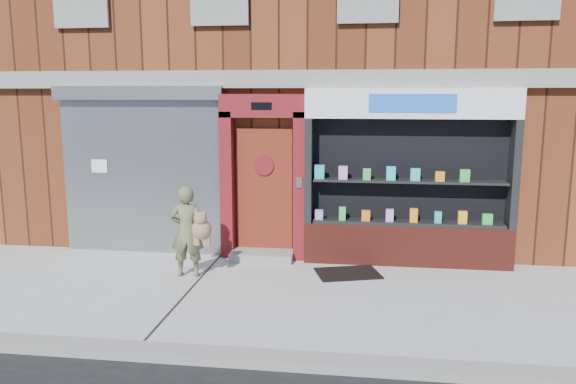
# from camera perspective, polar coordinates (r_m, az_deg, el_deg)

# --- Properties ---
(ground) EXTENTS (80.00, 80.00, 0.00)m
(ground) POSITION_cam_1_polar(r_m,az_deg,el_deg) (8.33, 0.42, -10.46)
(ground) COLOR #9E9E99
(ground) RESTS_ON ground
(curb) EXTENTS (60.00, 0.30, 0.12)m
(curb) POSITION_cam_1_polar(r_m,az_deg,el_deg) (6.35, -2.17, -16.66)
(curb) COLOR gray
(curb) RESTS_ON ground
(building) EXTENTS (12.00, 8.16, 8.00)m
(building) POSITION_cam_1_polar(r_m,az_deg,el_deg) (13.81, 3.72, 14.49)
(building) COLOR #552513
(building) RESTS_ON ground
(shutter_bay) EXTENTS (3.10, 0.30, 3.04)m
(shutter_bay) POSITION_cam_1_polar(r_m,az_deg,el_deg) (10.53, -14.62, 3.17)
(shutter_bay) COLOR gray
(shutter_bay) RESTS_ON ground
(red_door_bay) EXTENTS (1.52, 0.58, 2.90)m
(red_door_bay) POSITION_cam_1_polar(r_m,az_deg,el_deg) (9.87, -2.51, 1.52)
(red_door_bay) COLOR #5E1015
(red_door_bay) RESTS_ON ground
(pharmacy_bay) EXTENTS (3.50, 0.41, 3.00)m
(pharmacy_bay) POSITION_cam_1_polar(r_m,az_deg,el_deg) (9.71, 12.10, 0.66)
(pharmacy_bay) COLOR maroon
(pharmacy_bay) RESTS_ON ground
(woman) EXTENTS (0.73, 0.50, 1.48)m
(woman) POSITION_cam_1_polar(r_m,az_deg,el_deg) (9.08, -10.04, -3.90)
(woman) COLOR #616240
(woman) RESTS_ON ground
(doormat) EXTENTS (1.16, 0.96, 0.03)m
(doormat) POSITION_cam_1_polar(r_m,az_deg,el_deg) (9.31, 6.10, -8.21)
(doormat) COLOR black
(doormat) RESTS_ON ground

